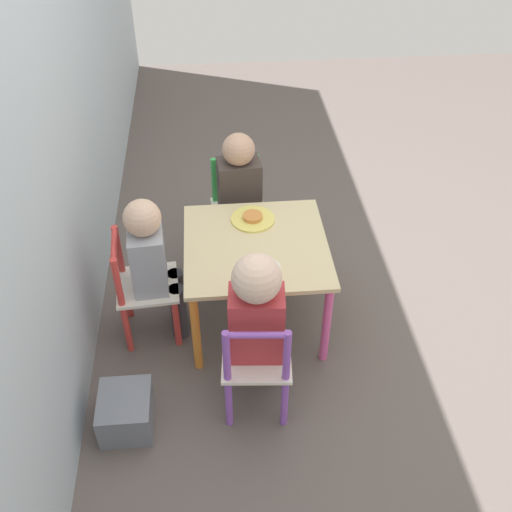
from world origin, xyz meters
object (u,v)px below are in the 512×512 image
at_px(plate_left, 260,269).
at_px(storage_bin, 126,412).
at_px(child_back, 153,258).
at_px(plate_right, 253,218).
at_px(chair_green, 239,211).
at_px(child_right, 240,191).
at_px(chair_red, 142,289).
at_px(kids_table, 256,255).
at_px(chair_purple, 257,364).
at_px(child_left, 257,316).

bearing_deg(plate_left, storage_bin, 123.72).
xyz_separation_m(child_back, plate_right, (0.20, -0.43, 0.03)).
height_order(child_back, plate_right, child_back).
xyz_separation_m(chair_green, child_right, (-0.06, -0.01, 0.17)).
bearing_deg(plate_right, chair_red, 112.71).
bearing_deg(kids_table, child_back, 94.25).
distance_m(kids_table, child_back, 0.43).
height_order(child_right, storage_bin, child_right).
bearing_deg(kids_table, plate_right, 0.00).
distance_m(chair_green, child_back, 0.67).
distance_m(chair_purple, storage_bin, 0.54).
bearing_deg(chair_red, kids_table, -90.00).
xyz_separation_m(chair_red, plate_right, (0.21, -0.49, 0.19)).
relative_size(plate_left, storage_bin, 0.76).
bearing_deg(child_right, chair_red, -139.38).
height_order(chair_purple, child_right, child_right).
height_order(kids_table, chair_red, chair_red).
xyz_separation_m(chair_red, child_left, (-0.40, -0.46, 0.20)).
bearing_deg(storage_bin, kids_table, -45.67).
distance_m(child_back, plate_right, 0.48).
relative_size(chair_purple, child_right, 0.73).
distance_m(chair_green, chair_red, 0.69).
height_order(chair_green, chair_purple, same).
distance_m(child_right, storage_bin, 1.15).
xyz_separation_m(chair_purple, child_right, (0.92, -0.00, 0.17)).
xyz_separation_m(child_back, plate_left, (-0.14, -0.43, 0.03)).
bearing_deg(chair_green, child_back, -131.53).
height_order(chair_red, child_right, child_right).
relative_size(child_right, storage_bin, 3.19).
height_order(chair_red, child_back, child_back).
distance_m(kids_table, plate_right, 0.18).
bearing_deg(child_left, kids_table, -90.00).
height_order(child_right, plate_left, child_right).
relative_size(child_back, storage_bin, 3.17).
relative_size(chair_purple, child_left, 0.70).
bearing_deg(chair_green, child_right, -90.00).
bearing_deg(plate_right, plate_left, 180.00).
xyz_separation_m(kids_table, chair_green, (0.49, 0.04, -0.12)).
relative_size(child_back, plate_left, 4.18).
height_order(plate_left, storage_bin, plate_left).
xyz_separation_m(chair_green, child_back, (-0.53, 0.39, 0.16)).
height_order(kids_table, child_right, child_right).
bearing_deg(storage_bin, plate_right, -37.86).
bearing_deg(child_back, plate_left, -111.98).
bearing_deg(chair_red, storage_bin, 169.41).
bearing_deg(storage_bin, chair_purple, -85.14).
relative_size(chair_red, child_back, 0.74).
bearing_deg(chair_green, storage_bin, -121.28).
bearing_deg(child_left, chair_red, -36.18).
relative_size(chair_green, chair_purple, 1.00).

